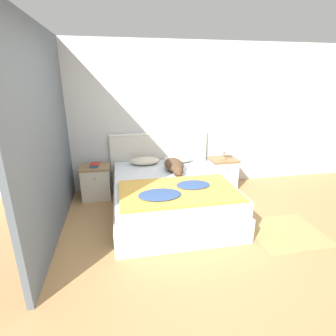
{
  "coord_description": "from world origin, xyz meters",
  "views": [
    {
      "loc": [
        -0.81,
        -2.48,
        1.94
      ],
      "look_at": [
        -0.09,
        1.24,
        0.64
      ],
      "focal_mm": 28.0,
      "sensor_mm": 36.0,
      "label": 1
    }
  ],
  "objects_px": {
    "bed": "(171,196)",
    "table_lamp": "(225,147)",
    "nightstand_left": "(96,182)",
    "pillow_left": "(145,161)",
    "book_stack": "(94,165)",
    "nightstand_right": "(222,173)",
    "pillow_right": "(178,159)",
    "dog": "(174,165)"
  },
  "relations": [
    {
      "from": "bed",
      "to": "table_lamp",
      "type": "distance_m",
      "value": 1.45
    },
    {
      "from": "nightstand_left",
      "to": "table_lamp",
      "type": "xyz_separation_m",
      "value": [
        2.26,
        -0.01,
        0.51
      ]
    },
    {
      "from": "pillow_left",
      "to": "book_stack",
      "type": "xyz_separation_m",
      "value": [
        -0.84,
        -0.02,
        -0.01
      ]
    },
    {
      "from": "nightstand_right",
      "to": "pillow_left",
      "type": "relative_size",
      "value": 1.1
    },
    {
      "from": "pillow_left",
      "to": "bed",
      "type": "bearing_deg",
      "value": -69.32
    },
    {
      "from": "nightstand_right",
      "to": "pillow_right",
      "type": "distance_m",
      "value": 0.9
    },
    {
      "from": "bed",
      "to": "book_stack",
      "type": "xyz_separation_m",
      "value": [
        -1.13,
        0.75,
        0.32
      ]
    },
    {
      "from": "bed",
      "to": "book_stack",
      "type": "bearing_deg",
      "value": 146.38
    },
    {
      "from": "table_lamp",
      "to": "book_stack",
      "type": "bearing_deg",
      "value": 179.68
    },
    {
      "from": "book_stack",
      "to": "nightstand_right",
      "type": "bearing_deg",
      "value": -0.01
    },
    {
      "from": "pillow_left",
      "to": "dog",
      "type": "relative_size",
      "value": 0.69
    },
    {
      "from": "table_lamp",
      "to": "pillow_right",
      "type": "bearing_deg",
      "value": 177.48
    },
    {
      "from": "bed",
      "to": "table_lamp",
      "type": "xyz_separation_m",
      "value": [
        1.13,
        0.74,
        0.52
      ]
    },
    {
      "from": "nightstand_right",
      "to": "book_stack",
      "type": "height_order",
      "value": "book_stack"
    },
    {
      "from": "bed",
      "to": "dog",
      "type": "relative_size",
      "value": 2.68
    },
    {
      "from": "pillow_left",
      "to": "table_lamp",
      "type": "height_order",
      "value": "table_lamp"
    },
    {
      "from": "book_stack",
      "to": "dog",
      "type": "bearing_deg",
      "value": -17.81
    },
    {
      "from": "bed",
      "to": "pillow_right",
      "type": "xyz_separation_m",
      "value": [
        0.29,
        0.78,
        0.33
      ]
    },
    {
      "from": "pillow_left",
      "to": "nightstand_left",
      "type": "bearing_deg",
      "value": -178.33
    },
    {
      "from": "pillow_left",
      "to": "pillow_right",
      "type": "distance_m",
      "value": 0.59
    },
    {
      "from": "dog",
      "to": "book_stack",
      "type": "distance_m",
      "value": 1.33
    },
    {
      "from": "pillow_right",
      "to": "book_stack",
      "type": "bearing_deg",
      "value": -179.04
    },
    {
      "from": "nightstand_right",
      "to": "book_stack",
      "type": "relative_size",
      "value": 2.71
    },
    {
      "from": "pillow_left",
      "to": "table_lamp",
      "type": "xyz_separation_m",
      "value": [
        1.42,
        -0.04,
        0.19
      ]
    },
    {
      "from": "pillow_right",
      "to": "book_stack",
      "type": "xyz_separation_m",
      "value": [
        -1.43,
        -0.02,
        -0.01
      ]
    },
    {
      "from": "dog",
      "to": "book_stack",
      "type": "height_order",
      "value": "dog"
    },
    {
      "from": "pillow_right",
      "to": "book_stack",
      "type": "relative_size",
      "value": 2.47
    },
    {
      "from": "nightstand_left",
      "to": "book_stack",
      "type": "distance_m",
      "value": 0.3
    },
    {
      "from": "pillow_left",
      "to": "dog",
      "type": "height_order",
      "value": "dog"
    },
    {
      "from": "nightstand_left",
      "to": "book_stack",
      "type": "bearing_deg",
      "value": 171.23
    },
    {
      "from": "nightstand_right",
      "to": "pillow_left",
      "type": "height_order",
      "value": "pillow_left"
    },
    {
      "from": "pillow_right",
      "to": "dog",
      "type": "height_order",
      "value": "dog"
    },
    {
      "from": "nightstand_left",
      "to": "pillow_right",
      "type": "height_order",
      "value": "pillow_right"
    },
    {
      "from": "dog",
      "to": "book_stack",
      "type": "relative_size",
      "value": 3.6
    },
    {
      "from": "pillow_right",
      "to": "dog",
      "type": "relative_size",
      "value": 0.69
    },
    {
      "from": "nightstand_left",
      "to": "nightstand_right",
      "type": "distance_m",
      "value": 2.26
    },
    {
      "from": "table_lamp",
      "to": "pillow_left",
      "type": "bearing_deg",
      "value": 178.52
    },
    {
      "from": "dog",
      "to": "table_lamp",
      "type": "distance_m",
      "value": 1.08
    },
    {
      "from": "nightstand_right",
      "to": "pillow_left",
      "type": "bearing_deg",
      "value": 179.02
    },
    {
      "from": "bed",
      "to": "book_stack",
      "type": "distance_m",
      "value": 1.4
    },
    {
      "from": "bed",
      "to": "table_lamp",
      "type": "relative_size",
      "value": 6.62
    },
    {
      "from": "pillow_left",
      "to": "table_lamp",
      "type": "bearing_deg",
      "value": -1.48
    }
  ]
}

